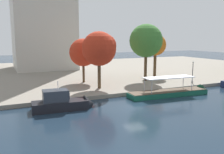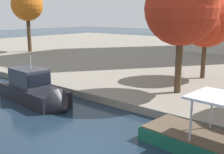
{
  "view_description": "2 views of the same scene",
  "coord_description": "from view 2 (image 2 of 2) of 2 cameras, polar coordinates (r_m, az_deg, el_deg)",
  "views": [
    {
      "loc": [
        -15.02,
        -25.43,
        8.63
      ],
      "look_at": [
        -0.26,
        6.43,
        3.02
      ],
      "focal_mm": 39.12,
      "sensor_mm": 36.0,
      "label": 1
    },
    {
      "loc": [
        9.3,
        -8.66,
        6.5
      ],
      "look_at": [
        -2.14,
        4.87,
        2.57
      ],
      "focal_mm": 44.83,
      "sensor_mm": 36.0,
      "label": 2
    }
  ],
  "objects": [
    {
      "name": "tree_0",
      "position": [
        27.56,
        18.46,
        10.66
      ],
      "size": [
        5.05,
        5.49,
        8.02
      ],
      "color": "#4C3823",
      "rests_on": "dock_promenade"
    },
    {
      "name": "tree_4",
      "position": [
        21.75,
        14.67,
        13.43
      ],
      "size": [
        5.51,
        5.51,
        9.17
      ],
      "color": "#4C3823",
      "rests_on": "dock_promenade"
    },
    {
      "name": "ground_plane",
      "position": [
        14.27,
        -6.28,
        -14.66
      ],
      "size": [
        220.0,
        220.0,
        0.0
      ],
      "primitive_type": "plane",
      "color": "#192838"
    },
    {
      "name": "motor_yacht_1",
      "position": [
        21.92,
        -15.05,
        -3.29
      ],
      "size": [
        7.74,
        2.98,
        4.38
      ],
      "rotation": [
        0.0,
        0.0,
        -0.08
      ],
      "color": "black",
      "rests_on": "ground_plane"
    },
    {
      "name": "tree_2",
      "position": [
        48.62,
        -16.91,
        13.84
      ],
      "size": [
        5.07,
        5.07,
        10.09
      ],
      "color": "#4C3823",
      "rests_on": "dock_promenade"
    }
  ]
}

